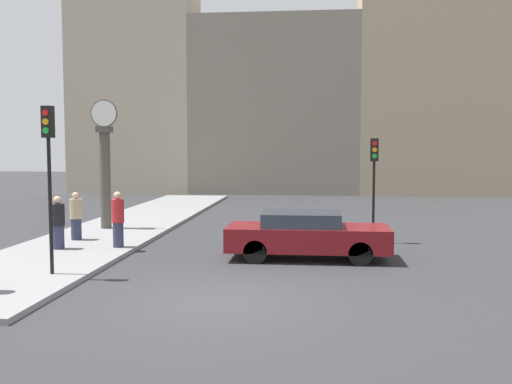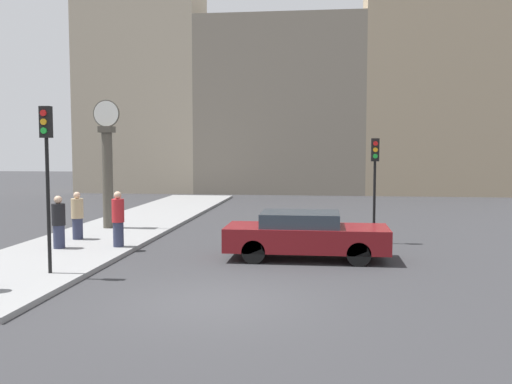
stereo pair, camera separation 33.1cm
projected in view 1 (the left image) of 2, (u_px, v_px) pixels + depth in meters
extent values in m
plane|color=#2D2D30|center=(220.00, 302.00, 11.90)|extent=(120.00, 120.00, 0.00)
cube|color=gray|center=(133.00, 224.00, 23.49)|extent=(3.89, 26.27, 0.13)
cube|color=#B7A88E|center=(135.00, 57.00, 40.91)|extent=(8.60, 5.00, 19.41)
cube|color=gray|center=(275.00, 107.00, 40.18)|extent=(11.55, 5.00, 12.09)
cube|color=tan|center=(434.00, 88.00, 38.99)|extent=(10.25, 5.00, 14.55)
cube|color=maroon|center=(308.00, 238.00, 16.40)|extent=(4.63, 1.84, 0.68)
cube|color=#2D3842|center=(301.00, 219.00, 16.37)|extent=(2.22, 1.65, 0.40)
cylinder|color=black|center=(356.00, 244.00, 17.08)|extent=(0.66, 0.22, 0.66)
cylinder|color=black|center=(360.00, 254.00, 15.47)|extent=(0.66, 0.22, 0.66)
cylinder|color=black|center=(261.00, 242.00, 17.37)|extent=(0.66, 0.22, 0.66)
cylinder|color=black|center=(255.00, 252.00, 15.76)|extent=(0.66, 0.22, 0.66)
cylinder|color=black|center=(50.00, 206.00, 13.80)|extent=(0.09, 0.09, 3.32)
cube|color=black|center=(48.00, 122.00, 13.64)|extent=(0.26, 0.20, 0.76)
cylinder|color=red|center=(45.00, 113.00, 13.51)|extent=(0.15, 0.04, 0.15)
cylinder|color=orange|center=(46.00, 122.00, 13.52)|extent=(0.15, 0.04, 0.15)
cylinder|color=green|center=(46.00, 130.00, 13.54)|extent=(0.15, 0.04, 0.15)
cylinder|color=black|center=(373.00, 202.00, 19.07)|extent=(0.09, 0.09, 2.75)
cube|color=black|center=(374.00, 150.00, 18.93)|extent=(0.26, 0.20, 0.76)
cylinder|color=red|center=(375.00, 143.00, 18.79)|extent=(0.15, 0.04, 0.15)
cylinder|color=orange|center=(375.00, 150.00, 18.81)|extent=(0.15, 0.04, 0.15)
cylinder|color=green|center=(375.00, 156.00, 18.83)|extent=(0.15, 0.04, 0.15)
cylinder|color=#4C473D|center=(105.00, 181.00, 21.62)|extent=(0.40, 0.40, 3.64)
cube|color=#4C473D|center=(104.00, 129.00, 21.47)|extent=(0.51, 0.51, 0.24)
cylinder|color=#4C473D|center=(104.00, 113.00, 21.42)|extent=(1.03, 0.04, 1.03)
cylinder|color=white|center=(104.00, 113.00, 21.42)|extent=(0.95, 0.06, 0.95)
cylinder|color=#2D334C|center=(76.00, 229.00, 19.02)|extent=(0.34, 0.34, 0.71)
cylinder|color=tan|center=(76.00, 209.00, 18.97)|extent=(0.40, 0.40, 0.66)
sphere|color=tan|center=(75.00, 196.00, 18.94)|extent=(0.23, 0.23, 0.23)
cylinder|color=#2D334C|center=(58.00, 237.00, 17.32)|extent=(0.34, 0.34, 0.71)
cylinder|color=black|center=(58.00, 215.00, 17.26)|extent=(0.41, 0.41, 0.66)
sphere|color=tan|center=(57.00, 200.00, 17.23)|extent=(0.24, 0.24, 0.24)
cylinder|color=#2D334C|center=(118.00, 235.00, 17.62)|extent=(0.32, 0.32, 0.77)
cylinder|color=red|center=(118.00, 211.00, 17.56)|extent=(0.38, 0.38, 0.72)
sphere|color=tan|center=(117.00, 195.00, 17.52)|extent=(0.24, 0.24, 0.24)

